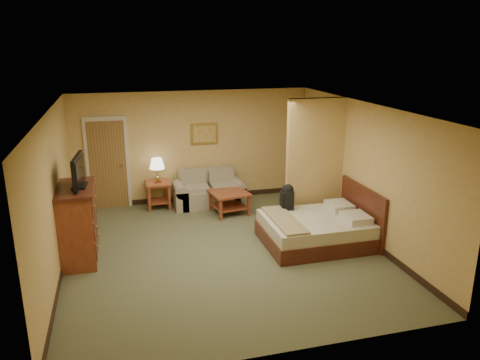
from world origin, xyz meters
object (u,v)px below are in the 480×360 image
object	(u,v)px
loveseat	(209,194)
dresser	(77,224)
coffee_table	(229,198)
bed	(318,229)

from	to	relation	value
loveseat	dresser	world-z (taller)	dresser
loveseat	coffee_table	distance (m)	0.75
coffee_table	dresser	xyz separation A→B (m)	(-3.06, -1.55, 0.31)
loveseat	dresser	size ratio (longest dim) A/B	1.23
loveseat	coffee_table	size ratio (longest dim) A/B	1.85
loveseat	dresser	bearing A→B (deg)	-140.86
coffee_table	loveseat	bearing A→B (deg)	115.48
coffee_table	bed	xyz separation A→B (m)	(1.24, -1.99, -0.07)
coffee_table	bed	bearing A→B (deg)	-58.11
loveseat	coffee_table	world-z (taller)	loveseat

